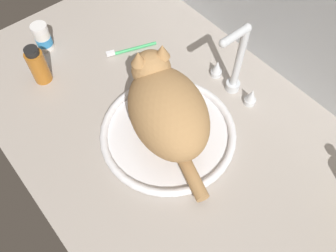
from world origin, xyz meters
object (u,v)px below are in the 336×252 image
object	(u,v)px
sink_basin	(168,132)
cat	(165,106)
amber_bottle	(38,65)
toothbrush	(130,49)
faucet	(235,68)
pill_bottle	(43,38)

from	to	relation	value
sink_basin	cat	xyz separation A→B (cm)	(-1.57, 0.49, 9.65)
amber_bottle	toothbrush	distance (cm)	27.39
faucet	cat	world-z (taller)	faucet
sink_basin	faucet	size ratio (longest dim) A/B	1.52
faucet	pill_bottle	bearing A→B (deg)	-146.69
sink_basin	toothbrush	size ratio (longest dim) A/B	2.31
toothbrush	cat	bearing A→B (deg)	-18.77
cat	amber_bottle	world-z (taller)	cat
pill_bottle	faucet	bearing A→B (deg)	33.31
pill_bottle	amber_bottle	bearing A→B (deg)	-32.43
sink_basin	cat	distance (cm)	9.79
faucet	amber_bottle	distance (cm)	54.14
toothbrush	faucet	bearing A→B (deg)	22.67
sink_basin	pill_bottle	xyz separation A→B (cm)	(-48.49, -8.75, 3.13)
cat	pill_bottle	bearing A→B (deg)	-168.85
sink_basin	faucet	distance (cm)	24.51
amber_bottle	pill_bottle	world-z (taller)	amber_bottle
amber_bottle	pill_bottle	bearing A→B (deg)	147.57
sink_basin	amber_bottle	xyz separation A→B (cm)	(-37.66, -15.64, 4.75)
faucet	pill_bottle	world-z (taller)	faucet
faucet	cat	size ratio (longest dim) A/B	0.65
faucet	cat	bearing A→B (deg)	-93.98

